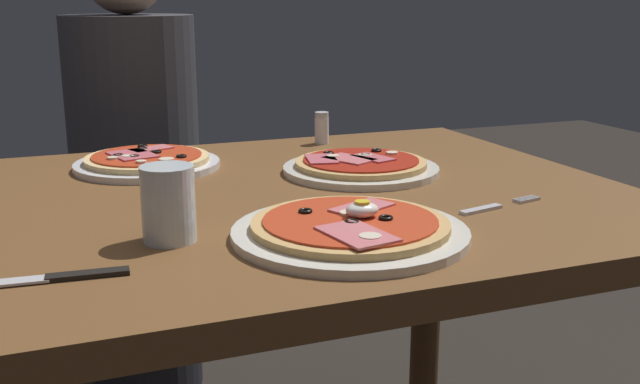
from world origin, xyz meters
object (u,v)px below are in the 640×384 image
pizza_across_left (147,162)px  diner_person (137,184)px  pizza_across_right (361,166)px  knife (51,278)px  fork (495,206)px  water_glass_near (169,209)px  pizza_foreground (351,229)px  salt_shaker (322,128)px  dining_table (298,260)px

pizza_across_left → diner_person: diner_person is taller
pizza_across_right → knife: 0.64m
fork → water_glass_near: bearing=177.4°
pizza_foreground → fork: 0.26m
pizza_foreground → pizza_across_left: bearing=109.6°
pizza_across_right → diner_person: diner_person is taller
water_glass_near → salt_shaker: (0.42, 0.54, -0.01)m
pizza_across_left → water_glass_near: water_glass_near is taller
dining_table → pizza_across_left: 0.35m
water_glass_near → pizza_across_right: bearing=34.0°
pizza_foreground → fork: pizza_foreground is taller
pizza_across_left → water_glass_near: size_ratio=2.67×
pizza_across_right → water_glass_near: size_ratio=2.81×
salt_shaker → dining_table: bearing=-117.0°
pizza_across_right → diner_person: 0.80m
water_glass_near → dining_table: bearing=36.9°
pizza_foreground → salt_shaker: size_ratio=4.59×
pizza_across_left → pizza_across_right: bearing=-27.1°
salt_shaker → diner_person: diner_person is taller
pizza_foreground → diner_person: (-0.13, 1.05, -0.17)m
water_glass_near → knife: water_glass_near is taller
pizza_across_right → knife: (-0.53, -0.35, -0.01)m
pizza_across_left → diner_person: (0.05, 0.54, -0.17)m
pizza_across_right → salt_shaker: salt_shaker is taller
pizza_foreground → knife: (-0.37, -0.02, -0.01)m
water_glass_near → knife: size_ratio=0.50×
pizza_across_right → fork: (0.09, -0.28, -0.01)m
pizza_across_right → water_glass_near: water_glass_near is taller
pizza_across_right → water_glass_near: (-0.38, -0.26, 0.03)m
pizza_across_right → diner_person: bearing=112.3°
pizza_across_left → salt_shaker: bearing=15.0°
pizza_across_left → salt_shaker: salt_shaker is taller
knife → water_glass_near: bearing=31.9°
pizza_foreground → pizza_across_right: bearing=63.6°
pizza_across_right → pizza_foreground: bearing=-116.4°
pizza_foreground → salt_shaker: bearing=71.8°
pizza_across_right → fork: bearing=-72.2°
dining_table → water_glass_near: bearing=-143.1°
pizza_foreground → fork: bearing=11.3°
pizza_across_left → diner_person: size_ratio=0.22×
knife → diner_person: bearing=77.6°
fork → pizza_across_right: bearing=107.8°
water_glass_near → fork: 0.48m
dining_table → knife: bearing=-144.9°
pizza_foreground → water_glass_near: bearing=161.9°
diner_person → water_glass_near: bearing=84.9°
dining_table → fork: fork is taller
pizza_foreground → diner_person: diner_person is taller
water_glass_near → fork: water_glass_near is taller
pizza_across_right → salt_shaker: bearing=82.6°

